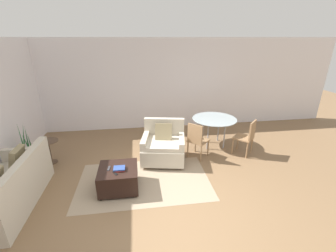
{
  "coord_description": "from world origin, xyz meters",
  "views": [
    {
      "loc": [
        -0.43,
        -2.94,
        2.74
      ],
      "look_at": [
        0.28,
        2.05,
        0.75
      ],
      "focal_mm": 24.0,
      "sensor_mm": 36.0,
      "label": 1
    }
  ],
  "objects_px": {
    "couch": "(9,190)",
    "tv_remote_primary": "(115,173)",
    "tv_remote_secondary": "(109,168)",
    "side_table": "(49,147)",
    "book_stack": "(119,169)",
    "armchair": "(163,146)",
    "potted_plant": "(30,155)",
    "ottoman": "(119,178)",
    "dining_chair_near_right": "(247,135)",
    "dining_chair_near_left": "(197,138)",
    "dining_table": "(214,121)"
  },
  "relations": [
    {
      "from": "book_stack",
      "to": "dining_table",
      "type": "distance_m",
      "value": 2.9
    },
    {
      "from": "potted_plant",
      "to": "armchair",
      "type": "bearing_deg",
      "value": -5.48
    },
    {
      "from": "tv_remote_primary",
      "to": "dining_table",
      "type": "xyz_separation_m",
      "value": [
        2.45,
        1.75,
        0.23
      ]
    },
    {
      "from": "ottoman",
      "to": "dining_chair_near_right",
      "type": "relative_size",
      "value": 0.81
    },
    {
      "from": "ottoman",
      "to": "book_stack",
      "type": "relative_size",
      "value": 3.42
    },
    {
      "from": "tv_remote_secondary",
      "to": "dining_table",
      "type": "bearing_deg",
      "value": 31.35
    },
    {
      "from": "couch",
      "to": "armchair",
      "type": "height_order",
      "value": "armchair"
    },
    {
      "from": "ottoman",
      "to": "couch",
      "type": "bearing_deg",
      "value": -173.76
    },
    {
      "from": "tv_remote_primary",
      "to": "side_table",
      "type": "relative_size",
      "value": 0.25
    },
    {
      "from": "tv_remote_primary",
      "to": "dining_chair_near_left",
      "type": "relative_size",
      "value": 0.15
    },
    {
      "from": "side_table",
      "to": "couch",
      "type": "bearing_deg",
      "value": -98.47
    },
    {
      "from": "book_stack",
      "to": "tv_remote_primary",
      "type": "relative_size",
      "value": 1.53
    },
    {
      "from": "dining_chair_near_left",
      "to": "book_stack",
      "type": "bearing_deg",
      "value": -149.94
    },
    {
      "from": "couch",
      "to": "tv_remote_primary",
      "type": "relative_size",
      "value": 13.66
    },
    {
      "from": "couch",
      "to": "side_table",
      "type": "xyz_separation_m",
      "value": [
        0.21,
        1.41,
        0.1
      ]
    },
    {
      "from": "tv_remote_secondary",
      "to": "dining_chair_near_right",
      "type": "xyz_separation_m",
      "value": [
        3.21,
        0.94,
        0.06
      ]
    },
    {
      "from": "potted_plant",
      "to": "side_table",
      "type": "height_order",
      "value": "potted_plant"
    },
    {
      "from": "dining_table",
      "to": "dining_chair_near_right",
      "type": "distance_m",
      "value": 0.91
    },
    {
      "from": "armchair",
      "to": "potted_plant",
      "type": "relative_size",
      "value": 1.12
    },
    {
      "from": "dining_chair_near_left",
      "to": "side_table",
      "type": "bearing_deg",
      "value": 175.6
    },
    {
      "from": "tv_remote_secondary",
      "to": "side_table",
      "type": "xyz_separation_m",
      "value": [
        -1.46,
        1.2,
        -0.06
      ]
    },
    {
      "from": "armchair",
      "to": "tv_remote_primary",
      "type": "relative_size",
      "value": 8.06
    },
    {
      "from": "couch",
      "to": "tv_remote_secondary",
      "type": "bearing_deg",
      "value": 7.34
    },
    {
      "from": "potted_plant",
      "to": "dining_chair_near_right",
      "type": "height_order",
      "value": "potted_plant"
    },
    {
      "from": "book_stack",
      "to": "tv_remote_secondary",
      "type": "relative_size",
      "value": 1.34
    },
    {
      "from": "armchair",
      "to": "dining_chair_near_right",
      "type": "height_order",
      "value": "armchair"
    },
    {
      "from": "armchair",
      "to": "ottoman",
      "type": "bearing_deg",
      "value": -135.35
    },
    {
      "from": "tv_remote_primary",
      "to": "dining_table",
      "type": "distance_m",
      "value": 3.02
    },
    {
      "from": "couch",
      "to": "side_table",
      "type": "height_order",
      "value": "couch"
    },
    {
      "from": "potted_plant",
      "to": "ottoman",
      "type": "bearing_deg",
      "value": -31.16
    },
    {
      "from": "armchair",
      "to": "side_table",
      "type": "height_order",
      "value": "armchair"
    },
    {
      "from": "armchair",
      "to": "side_table",
      "type": "relative_size",
      "value": 1.99
    },
    {
      "from": "ottoman",
      "to": "armchair",
      "type": "bearing_deg",
      "value": 44.65
    },
    {
      "from": "couch",
      "to": "dining_chair_near_right",
      "type": "distance_m",
      "value": 5.02
    },
    {
      "from": "side_table",
      "to": "potted_plant",
      "type": "bearing_deg",
      "value": 172.91
    },
    {
      "from": "armchair",
      "to": "dining_chair_near_right",
      "type": "bearing_deg",
      "value": -0.68
    },
    {
      "from": "dining_chair_near_left",
      "to": "ottoman",
      "type": "bearing_deg",
      "value": -151.88
    },
    {
      "from": "couch",
      "to": "dining_chair_near_left",
      "type": "bearing_deg",
      "value": 17.67
    },
    {
      "from": "book_stack",
      "to": "dining_chair_near_left",
      "type": "relative_size",
      "value": 0.24
    },
    {
      "from": "potted_plant",
      "to": "dining_chair_near_left",
      "type": "height_order",
      "value": "potted_plant"
    },
    {
      "from": "couch",
      "to": "ottoman",
      "type": "xyz_separation_m",
      "value": [
        1.84,
        0.2,
        -0.05
      ]
    },
    {
      "from": "dining_table",
      "to": "side_table",
      "type": "bearing_deg",
      "value": -174.74
    },
    {
      "from": "dining_table",
      "to": "book_stack",
      "type": "bearing_deg",
      "value": -145.35
    },
    {
      "from": "couch",
      "to": "ottoman",
      "type": "distance_m",
      "value": 1.85
    },
    {
      "from": "ottoman",
      "to": "side_table",
      "type": "height_order",
      "value": "side_table"
    },
    {
      "from": "book_stack",
      "to": "tv_remote_secondary",
      "type": "bearing_deg",
      "value": 160.0
    },
    {
      "from": "book_stack",
      "to": "dining_chair_near_right",
      "type": "distance_m",
      "value": 3.18
    },
    {
      "from": "couch",
      "to": "tv_remote_secondary",
      "type": "height_order",
      "value": "couch"
    },
    {
      "from": "ottoman",
      "to": "book_stack",
      "type": "height_order",
      "value": "book_stack"
    },
    {
      "from": "ottoman",
      "to": "dining_chair_near_left",
      "type": "relative_size",
      "value": 0.81
    }
  ]
}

